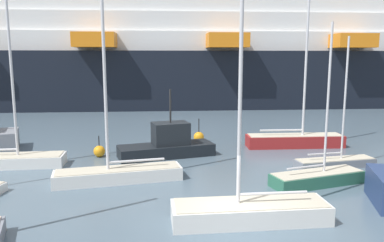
{
  "coord_description": "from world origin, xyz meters",
  "views": [
    {
      "loc": [
        -3.21,
        -12.19,
        5.91
      ],
      "look_at": [
        0.0,
        10.55,
        2.1
      ],
      "focal_mm": 36.03,
      "sensor_mm": 36.0,
      "label": 1
    }
  ],
  "objects_px": {
    "sailboat_0": "(250,208)",
    "sailboat_1": "(9,157)",
    "channel_buoy_1": "(99,151)",
    "sailboat_6": "(317,176)",
    "cruise_ship": "(267,56)",
    "sailboat_3": "(118,170)",
    "sailboat_5": "(295,138)",
    "sailboat_2": "(335,161)",
    "fishing_boat_1": "(168,145)",
    "channel_buoy_0": "(199,137)"
  },
  "relations": [
    {
      "from": "cruise_ship",
      "to": "channel_buoy_1",
      "type": "bearing_deg",
      "value": -122.47
    },
    {
      "from": "sailboat_0",
      "to": "cruise_ship",
      "type": "height_order",
      "value": "cruise_ship"
    },
    {
      "from": "channel_buoy_0",
      "to": "fishing_boat_1",
      "type": "bearing_deg",
      "value": -124.69
    },
    {
      "from": "sailboat_3",
      "to": "sailboat_5",
      "type": "bearing_deg",
      "value": -160.09
    },
    {
      "from": "channel_buoy_0",
      "to": "sailboat_2",
      "type": "bearing_deg",
      "value": -48.38
    },
    {
      "from": "sailboat_1",
      "to": "sailboat_5",
      "type": "bearing_deg",
      "value": 8.76
    },
    {
      "from": "sailboat_6",
      "to": "sailboat_3",
      "type": "bearing_deg",
      "value": 156.97
    },
    {
      "from": "sailboat_3",
      "to": "channel_buoy_0",
      "type": "bearing_deg",
      "value": -129.87
    },
    {
      "from": "sailboat_0",
      "to": "sailboat_6",
      "type": "relative_size",
      "value": 1.47
    },
    {
      "from": "sailboat_2",
      "to": "fishing_boat_1",
      "type": "height_order",
      "value": "sailboat_2"
    },
    {
      "from": "sailboat_3",
      "to": "channel_buoy_0",
      "type": "height_order",
      "value": "sailboat_3"
    },
    {
      "from": "fishing_boat_1",
      "to": "sailboat_5",
      "type": "bearing_deg",
      "value": -2.88
    },
    {
      "from": "sailboat_3",
      "to": "channel_buoy_0",
      "type": "relative_size",
      "value": 6.75
    },
    {
      "from": "sailboat_0",
      "to": "sailboat_1",
      "type": "height_order",
      "value": "sailboat_1"
    },
    {
      "from": "sailboat_2",
      "to": "channel_buoy_0",
      "type": "height_order",
      "value": "sailboat_2"
    },
    {
      "from": "sailboat_2",
      "to": "sailboat_5",
      "type": "height_order",
      "value": "sailboat_5"
    },
    {
      "from": "sailboat_2",
      "to": "channel_buoy_0",
      "type": "bearing_deg",
      "value": 126.34
    },
    {
      "from": "sailboat_1",
      "to": "sailboat_6",
      "type": "relative_size",
      "value": 1.52
    },
    {
      "from": "sailboat_1",
      "to": "fishing_boat_1",
      "type": "relative_size",
      "value": 1.91
    },
    {
      "from": "sailboat_5",
      "to": "fishing_boat_1",
      "type": "height_order",
      "value": "sailboat_5"
    },
    {
      "from": "channel_buoy_0",
      "to": "cruise_ship",
      "type": "height_order",
      "value": "cruise_ship"
    },
    {
      "from": "sailboat_5",
      "to": "fishing_boat_1",
      "type": "xyz_separation_m",
      "value": [
        -8.59,
        -1.27,
        0.11
      ]
    },
    {
      "from": "sailboat_5",
      "to": "channel_buoy_1",
      "type": "height_order",
      "value": "sailboat_5"
    },
    {
      "from": "sailboat_2",
      "to": "sailboat_5",
      "type": "relative_size",
      "value": 0.59
    },
    {
      "from": "sailboat_0",
      "to": "sailboat_5",
      "type": "relative_size",
      "value": 0.93
    },
    {
      "from": "cruise_ship",
      "to": "sailboat_3",
      "type": "bearing_deg",
      "value": -116.25
    },
    {
      "from": "sailboat_0",
      "to": "sailboat_5",
      "type": "xyz_separation_m",
      "value": [
        6.38,
        11.08,
        0.09
      ]
    },
    {
      "from": "sailboat_3",
      "to": "sailboat_6",
      "type": "height_order",
      "value": "sailboat_3"
    },
    {
      "from": "sailboat_5",
      "to": "sailboat_6",
      "type": "bearing_deg",
      "value": -101.39
    },
    {
      "from": "cruise_ship",
      "to": "sailboat_1",
      "type": "bearing_deg",
      "value": -126.97
    },
    {
      "from": "sailboat_6",
      "to": "channel_buoy_0",
      "type": "xyz_separation_m",
      "value": [
        -4.07,
        9.79,
        -0.02
      ]
    },
    {
      "from": "sailboat_1",
      "to": "cruise_ship",
      "type": "height_order",
      "value": "cruise_ship"
    },
    {
      "from": "fishing_boat_1",
      "to": "channel_buoy_0",
      "type": "height_order",
      "value": "fishing_boat_1"
    },
    {
      "from": "channel_buoy_1",
      "to": "sailboat_3",
      "type": "bearing_deg",
      "value": -74.51
    },
    {
      "from": "sailboat_5",
      "to": "sailboat_0",
      "type": "bearing_deg",
      "value": -116.03
    },
    {
      "from": "sailboat_0",
      "to": "sailboat_6",
      "type": "bearing_deg",
      "value": -138.62
    },
    {
      "from": "sailboat_3",
      "to": "sailboat_6",
      "type": "xyz_separation_m",
      "value": [
        9.27,
        -1.76,
        -0.17
      ]
    },
    {
      "from": "sailboat_0",
      "to": "channel_buoy_1",
      "type": "relative_size",
      "value": 8.46
    },
    {
      "from": "channel_buoy_1",
      "to": "sailboat_1",
      "type": "bearing_deg",
      "value": -162.51
    },
    {
      "from": "sailboat_5",
      "to": "sailboat_6",
      "type": "xyz_separation_m",
      "value": [
        -2.05,
        -7.49,
        -0.22
      ]
    },
    {
      "from": "sailboat_3",
      "to": "cruise_ship",
      "type": "relative_size",
      "value": 0.09
    },
    {
      "from": "sailboat_6",
      "to": "channel_buoy_1",
      "type": "height_order",
      "value": "sailboat_6"
    },
    {
      "from": "sailboat_1",
      "to": "channel_buoy_0",
      "type": "relative_size",
      "value": 6.75
    },
    {
      "from": "sailboat_0",
      "to": "fishing_boat_1",
      "type": "xyz_separation_m",
      "value": [
        -2.21,
        9.81,
        0.19
      ]
    },
    {
      "from": "cruise_ship",
      "to": "sailboat_2",
      "type": "bearing_deg",
      "value": -98.39
    },
    {
      "from": "sailboat_1",
      "to": "cruise_ship",
      "type": "xyz_separation_m",
      "value": [
        24.02,
        28.2,
        5.52
      ]
    },
    {
      "from": "sailboat_0",
      "to": "channel_buoy_1",
      "type": "distance_m",
      "value": 12.0
    },
    {
      "from": "sailboat_0",
      "to": "cruise_ship",
      "type": "distance_m",
      "value": 39.59
    },
    {
      "from": "sailboat_2",
      "to": "sailboat_5",
      "type": "xyz_separation_m",
      "value": [
        -0.25,
        4.88,
        0.26
      ]
    },
    {
      "from": "channel_buoy_1",
      "to": "channel_buoy_0",
      "type": "bearing_deg",
      "value": 25.76
    }
  ]
}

